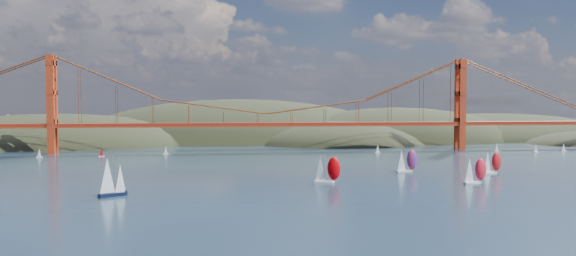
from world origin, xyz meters
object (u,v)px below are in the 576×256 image
at_px(sloop_navy, 111,177).
at_px(racer_1, 475,170).
at_px(racer_0, 327,169).
at_px(racer_rwb, 407,160).
at_px(racer_2, 492,162).

distance_m(sloop_navy, racer_1, 123.13).
bearing_deg(racer_0, racer_rwb, 50.84).
bearing_deg(racer_0, racer_2, 30.14).
distance_m(sloop_navy, racer_2, 146.71).
bearing_deg(racer_rwb, racer_2, -21.78).
height_order(sloop_navy, racer_rwb, sloop_navy).
height_order(sloop_navy, racer_0, sloop_navy).
relative_size(racer_1, racer_2, 1.04).
height_order(racer_2, racer_rwb, racer_rwb).
distance_m(racer_1, racer_2, 32.04).
height_order(racer_0, racer_1, racer_0).
relative_size(sloop_navy, racer_rwb, 1.27).
distance_m(racer_2, racer_rwb, 33.70).
xyz_separation_m(racer_1, racer_2, (19.72, 25.25, -0.16)).
bearing_deg(racer_2, racer_rwb, 151.43).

